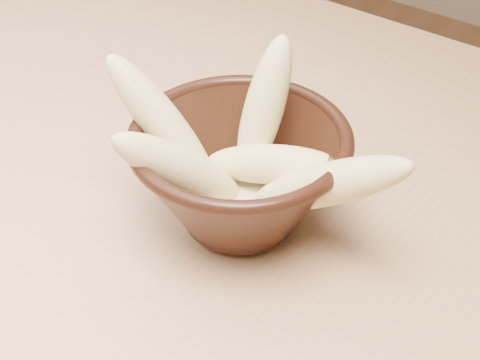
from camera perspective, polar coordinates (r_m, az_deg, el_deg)
name	(u,v)px	position (r m, az deg, el deg)	size (l,w,h in m)	color
table	(303,280)	(0.66, 5.37, -8.52)	(1.20, 0.80, 0.75)	tan
bowl	(240,172)	(0.56, 0.00, 0.68)	(0.18, 0.18, 0.10)	black
milk_puddle	(240,194)	(0.57, 0.00, -1.23)	(0.10, 0.10, 0.01)	beige
banana_upright	(264,109)	(0.56, 2.04, 6.07)	(0.03, 0.03, 0.13)	#EDDB8C
banana_left	(163,124)	(0.55, -6.59, 4.76)	(0.03, 0.03, 0.14)	#EDDB8C
banana_right	(327,184)	(0.52, 7.46, -0.37)	(0.03, 0.03, 0.15)	#EDDB8C
banana_across	(272,164)	(0.56, 2.75, 1.35)	(0.03, 0.03, 0.12)	#EDDB8C
banana_front	(179,168)	(0.53, -5.19, 1.03)	(0.03, 0.03, 0.13)	#EDDB8C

